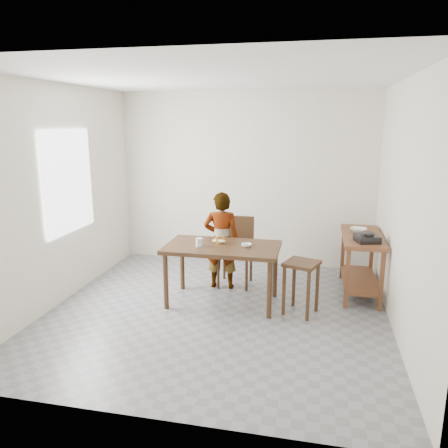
% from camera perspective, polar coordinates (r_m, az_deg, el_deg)
% --- Properties ---
extents(floor, '(4.00, 4.00, 0.04)m').
position_cam_1_polar(floor, '(5.38, -0.92, -11.60)').
color(floor, slate).
rests_on(floor, ground).
extents(ceiling, '(4.00, 4.00, 0.04)m').
position_cam_1_polar(ceiling, '(4.91, -1.04, 18.84)').
color(ceiling, white).
rests_on(ceiling, wall_back).
extents(wall_back, '(4.00, 0.04, 2.70)m').
position_cam_1_polar(wall_back, '(6.92, 2.84, 5.84)').
color(wall_back, silver).
rests_on(wall_back, ground).
extents(wall_front, '(4.00, 0.04, 2.70)m').
position_cam_1_polar(wall_front, '(3.08, -9.54, -3.76)').
color(wall_front, silver).
rests_on(wall_front, ground).
extents(wall_left, '(0.04, 4.00, 2.70)m').
position_cam_1_polar(wall_left, '(5.76, -20.97, 3.47)').
color(wall_left, silver).
rests_on(wall_left, ground).
extents(wall_right, '(0.04, 4.00, 2.70)m').
position_cam_1_polar(wall_right, '(4.92, 22.59, 1.78)').
color(wall_right, silver).
rests_on(wall_right, ground).
extents(window_pane, '(0.02, 1.10, 1.30)m').
position_cam_1_polar(window_pane, '(5.88, -19.63, 5.24)').
color(window_pane, white).
rests_on(window_pane, wall_left).
extents(dining_table, '(1.40, 0.80, 0.75)m').
position_cam_1_polar(dining_table, '(5.50, -0.22, -6.58)').
color(dining_table, '#3D2615').
rests_on(dining_table, floor).
extents(prep_counter, '(0.50, 1.20, 0.80)m').
position_cam_1_polar(prep_counter, '(6.07, 17.39, -5.03)').
color(prep_counter, brown).
rests_on(prep_counter, floor).
extents(child, '(0.51, 0.36, 1.33)m').
position_cam_1_polar(child, '(5.93, -0.33, -2.16)').
color(child, silver).
rests_on(child, floor).
extents(dining_chair, '(0.46, 0.46, 0.95)m').
position_cam_1_polar(dining_chair, '(6.06, 1.45, -3.71)').
color(dining_chair, '#3D2615').
rests_on(dining_chair, floor).
extents(stool, '(0.46, 0.46, 0.64)m').
position_cam_1_polar(stool, '(5.30, 9.99, -8.19)').
color(stool, '#3D2615').
rests_on(stool, floor).
extents(glass_tumbler, '(0.11, 0.11, 0.10)m').
position_cam_1_polar(glass_tumbler, '(5.35, -3.27, -2.40)').
color(glass_tumbler, silver).
rests_on(glass_tumbler, dining_table).
extents(small_bowl, '(0.14, 0.14, 0.04)m').
position_cam_1_polar(small_bowl, '(5.34, 2.94, -2.77)').
color(small_bowl, white).
rests_on(small_bowl, dining_table).
extents(banana, '(0.22, 0.18, 0.07)m').
position_cam_1_polar(banana, '(5.48, -0.68, -2.19)').
color(banana, gold).
rests_on(banana, dining_table).
extents(serving_bowl, '(0.26, 0.26, 0.05)m').
position_cam_1_polar(serving_bowl, '(6.11, 17.16, -0.74)').
color(serving_bowl, white).
rests_on(serving_bowl, prep_counter).
extents(gas_burner, '(0.32, 0.32, 0.09)m').
position_cam_1_polar(gas_burner, '(5.63, 18.18, -1.80)').
color(gas_burner, black).
rests_on(gas_burner, prep_counter).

